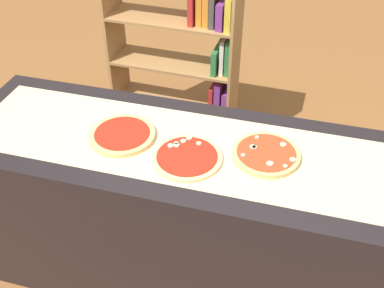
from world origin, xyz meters
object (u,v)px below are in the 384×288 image
Objects in this scene: pizza_plain_0 at (122,135)px; pizza_mushroom_1 at (187,157)px; bookshelf at (191,65)px; pizza_mushroom_2 at (266,154)px.

pizza_mushroom_1 is (0.34, -0.07, -0.00)m from pizza_plain_0.
pizza_plain_0 is 0.34m from pizza_mushroom_1.
bookshelf reaches higher than pizza_plain_0.
pizza_mushroom_2 is 0.23× the size of bookshelf.
bookshelf is (0.00, 1.20, -0.28)m from pizza_plain_0.
pizza_plain_0 is 1.23m from bookshelf.
pizza_plain_0 is at bearing 168.32° from pizza_mushroom_1.
pizza_mushroom_2 reaches higher than pizza_plain_0.
bookshelf is (-0.67, 1.16, -0.28)m from pizza_mushroom_2.
pizza_plain_0 is 0.98× the size of pizza_mushroom_1.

